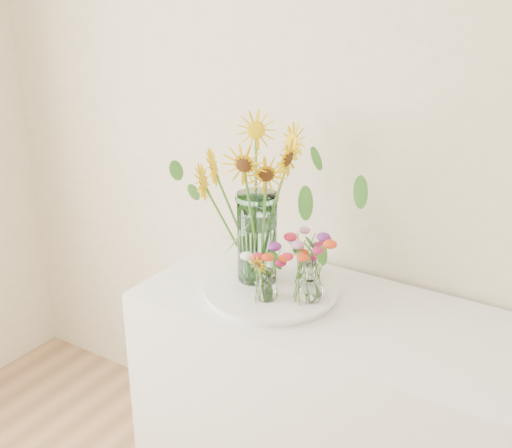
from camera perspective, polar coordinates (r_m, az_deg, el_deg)
name	(u,v)px	position (r m, az deg, el deg)	size (l,w,h in m)	color
counter	(336,422)	(2.41, 7.12, -17.07)	(1.40, 0.60, 0.90)	white
tray	(271,291)	(2.23, 1.34, -6.00)	(0.44, 0.44, 0.03)	white
mason_jar	(257,237)	(2.22, 0.09, -1.21)	(0.14, 0.14, 0.32)	#BBF6EA
sunflower_bouquet	(257,203)	(2.17, 0.09, 1.89)	(0.67, 0.67, 0.58)	#DDAF04
small_vase_a	(267,286)	(2.12, 0.96, -5.51)	(0.06, 0.06, 0.11)	white
wildflower_posy_a	(267,274)	(2.10, 0.97, -4.42)	(0.19, 0.19, 0.20)	red
small_vase_b	(310,282)	(2.12, 4.79, -5.19)	(0.09, 0.09, 0.14)	white
wildflower_posy_b	(310,270)	(2.10, 4.82, -4.10)	(0.21, 0.21, 0.23)	red
small_vase_c	(308,270)	(2.24, 4.62, -4.10)	(0.06, 0.06, 0.10)	white
wildflower_posy_c	(308,258)	(2.22, 4.66, -3.06)	(0.19, 0.19, 0.19)	red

